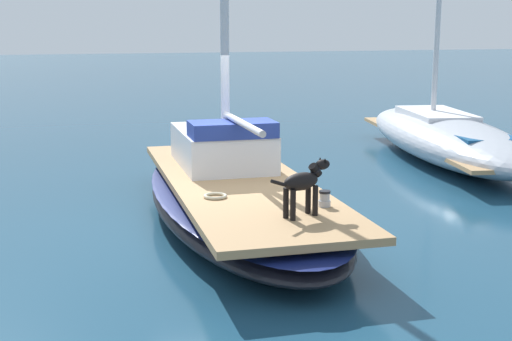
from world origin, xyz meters
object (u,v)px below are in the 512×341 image
object	(u,v)px
deck_winch	(325,199)
coiled_rope	(215,196)
moored_boat_starboard_side	(445,136)
sailboat_main	(239,201)
dog_black	(304,183)

from	to	relation	value
deck_winch	coiled_rope	world-z (taller)	deck_winch
moored_boat_starboard_side	sailboat_main	bearing A→B (deg)	-146.70
sailboat_main	dog_black	size ratio (longest dim) A/B	8.09
sailboat_main	deck_winch	size ratio (longest dim) A/B	34.58
dog_black	coiled_rope	distance (m)	1.54
sailboat_main	deck_winch	bearing A→B (deg)	-69.12
sailboat_main	dog_black	xyz separation A→B (m)	(0.28, -2.20, 0.75)
dog_black	moored_boat_starboard_side	xyz separation A→B (m)	(5.38, 5.91, -0.56)
sailboat_main	coiled_rope	size ratio (longest dim) A/B	22.42
sailboat_main	coiled_rope	world-z (taller)	coiled_rope
dog_black	moored_boat_starboard_side	bearing A→B (deg)	47.73
deck_winch	moored_boat_starboard_side	size ratio (longest dim) A/B	0.03
sailboat_main	dog_black	distance (m)	2.34
deck_winch	coiled_rope	bearing A→B (deg)	146.51
coiled_rope	sailboat_main	bearing A→B (deg)	59.81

